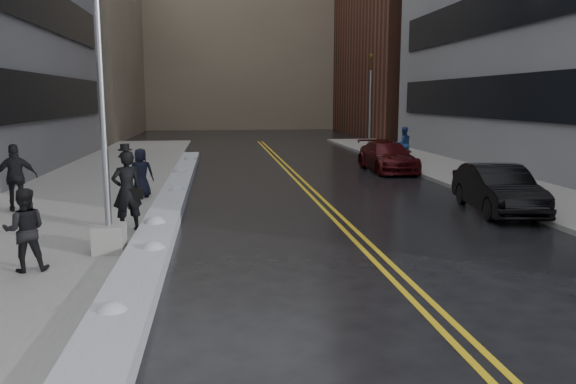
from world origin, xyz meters
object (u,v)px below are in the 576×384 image
object	(u,v)px
traffic_signal	(370,99)
pedestrian_d	(16,177)
fire_hydrant	(479,175)
car_maroon	(388,157)
pedestrian_fedora	(127,191)
pedestrian_c	(141,173)
lamppost	(104,142)
pedestrian_east	(403,144)
car_black	(498,189)
pedestrian_b	(25,230)

from	to	relation	value
traffic_signal	pedestrian_d	distance (m)	22.99
fire_hydrant	car_maroon	size ratio (longest dim) A/B	0.15
traffic_signal	pedestrian_fedora	world-z (taller)	traffic_signal
traffic_signal	pedestrian_c	world-z (taller)	traffic_signal
fire_hydrant	pedestrian_d	bearing A→B (deg)	-169.40
lamppost	traffic_signal	distance (m)	24.98
pedestrian_east	car_maroon	distance (m)	3.51
pedestrian_fedora	lamppost	bearing A→B (deg)	62.41
traffic_signal	pedestrian_c	bearing A→B (deg)	-128.52
pedestrian_d	lamppost	bearing A→B (deg)	104.58
fire_hydrant	car_black	distance (m)	4.59
lamppost	pedestrian_d	bearing A→B (deg)	125.15
pedestrian_fedora	car_black	bearing A→B (deg)	164.35
pedestrian_b	pedestrian_c	distance (m)	8.21
car_black	traffic_signal	bearing A→B (deg)	93.71
pedestrian_b	car_maroon	bearing A→B (deg)	-141.01
fire_hydrant	pedestrian_east	xyz separation A→B (m)	(-0.11, 8.60, 0.50)
pedestrian_fedora	car_black	size ratio (longest dim) A/B	0.46
fire_hydrant	traffic_signal	size ratio (longest dim) A/B	0.12
pedestrian_fedora	pedestrian_c	distance (m)	4.97
pedestrian_d	car_black	xyz separation A→B (m)	(14.34, -1.37, -0.42)
pedestrian_b	pedestrian_c	size ratio (longest dim) A/B	0.98
pedestrian_fedora	car_black	xyz separation A→B (m)	(10.70, 1.70, -0.44)
pedestrian_fedora	pedestrian_d	world-z (taller)	pedestrian_fedora
traffic_signal	pedestrian_b	xyz separation A→B (m)	(-13.13, -23.20, -2.44)
fire_hydrant	traffic_signal	distance (m)	14.30
traffic_signal	car_maroon	distance (m)	8.93
pedestrian_b	car_maroon	world-z (taller)	pedestrian_b
car_maroon	fire_hydrant	bearing A→B (deg)	-72.01
pedestrian_fedora	pedestrian_east	world-z (taller)	pedestrian_fedora
pedestrian_fedora	car_maroon	bearing A→B (deg)	-156.22
car_black	pedestrian_d	bearing A→B (deg)	-178.60
traffic_signal	pedestrian_b	world-z (taller)	traffic_signal
pedestrian_b	lamppost	bearing A→B (deg)	-150.50
pedestrian_d	pedestrian_east	xyz separation A→B (m)	(15.74, 11.56, -0.09)
pedestrian_d	pedestrian_c	bearing A→B (deg)	-171.09
pedestrian_d	car_maroon	xyz separation A→B (m)	(13.95, 8.57, -0.44)
fire_hydrant	pedestrian_fedora	world-z (taller)	pedestrian_fedora
pedestrian_fedora	car_maroon	size ratio (longest dim) A/B	0.42
pedestrian_fedora	pedestrian_east	xyz separation A→B (m)	(12.09, 14.63, -0.11)
fire_hydrant	pedestrian_c	xyz separation A→B (m)	(-12.50, -1.07, 0.43)
car_black	pedestrian_fedora	bearing A→B (deg)	-164.14
traffic_signal	car_black	bearing A→B (deg)	-93.12
pedestrian_b	pedestrian_d	size ratio (longest dim) A/B	0.82
pedestrian_b	pedestrian_d	distance (m)	6.62
car_black	fire_hydrant	bearing A→B (deg)	77.74
pedestrian_fedora	pedestrian_d	bearing A→B (deg)	-64.75
lamppost	car_black	size ratio (longest dim) A/B	1.73
pedestrian_c	lamppost	bearing A→B (deg)	92.08
traffic_signal	pedestrian_fedora	bearing A→B (deg)	-120.29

